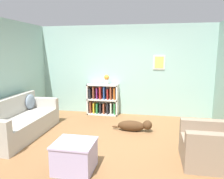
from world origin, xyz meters
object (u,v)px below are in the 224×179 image
Objects in this scene: vase at (107,79)px; bookshelf at (103,100)px; recliner_chair at (216,144)px; coffee_table at (75,155)px; dog at (135,126)px; couch at (19,122)px.

bookshelf is at bearing 172.76° from vase.
coffee_table is at bearing -164.30° from recliner_chair.
dog is 1.80m from vase.
bookshelf is 0.95× the size of dog.
vase is (-0.17, 3.11, 0.82)m from coffee_table.
bookshelf is 0.64m from vase.
bookshelf is 0.91× the size of recliner_chair.
recliner_chair reaches higher than dog.
bookshelf is 3.54m from recliner_chair.
dog is (0.77, 1.89, -0.11)m from coffee_table.
recliner_chair is at bearing 15.70° from coffee_table.
recliner_chair is at bearing -44.87° from bookshelf.
dog is at bearing 139.04° from recliner_chair.
dog is at bearing 16.57° from couch.
bookshelf is 1.65m from dog.
vase is (1.55, 1.96, 0.76)m from couch.
couch is at bearing -163.43° from dog.
couch is 2.17× the size of dog.
vase reaches higher than coffee_table.
couch is at bearing -128.37° from vase.
couch is at bearing 146.29° from coffee_table.
coffee_table is (0.28, -3.12, -0.18)m from bookshelf.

